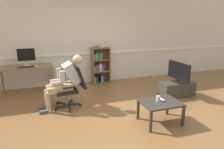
{
  "coord_description": "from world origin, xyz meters",
  "views": [
    {
      "loc": [
        -1.32,
        -3.63,
        2.02
      ],
      "look_at": [
        0.15,
        0.85,
        0.7
      ],
      "focal_mm": 33.05,
      "sensor_mm": 36.0,
      "label": 1
    }
  ],
  "objects_px": {
    "tv_screen": "(179,72)",
    "keyboard": "(26,67)",
    "imac_monitor": "(26,55)",
    "computer_mouse": "(36,66)",
    "bookshelf": "(100,65)",
    "tv_stand": "(177,89)",
    "spare_remote": "(162,99)",
    "coffee_table": "(160,104)",
    "radiator": "(64,75)",
    "computer_desk": "(26,70)",
    "person_seated": "(64,81)",
    "office_chair": "(72,85)",
    "drinking_glass": "(158,99)"
  },
  "relations": [
    {
      "from": "radiator",
      "to": "tv_screen",
      "type": "relative_size",
      "value": 0.98
    },
    {
      "from": "computer_mouse",
      "to": "drinking_glass",
      "type": "bearing_deg",
      "value": -46.75
    },
    {
      "from": "computer_desk",
      "to": "imac_monitor",
      "type": "bearing_deg",
      "value": 59.09
    },
    {
      "from": "keyboard",
      "to": "person_seated",
      "type": "relative_size",
      "value": 0.34
    },
    {
      "from": "computer_mouse",
      "to": "keyboard",
      "type": "bearing_deg",
      "value": -175.58
    },
    {
      "from": "coffee_table",
      "to": "computer_mouse",
      "type": "bearing_deg",
      "value": 133.14
    },
    {
      "from": "drinking_glass",
      "to": "spare_remote",
      "type": "relative_size",
      "value": 0.73
    },
    {
      "from": "computer_desk",
      "to": "spare_remote",
      "type": "bearing_deg",
      "value": -43.2
    },
    {
      "from": "tv_screen",
      "to": "keyboard",
      "type": "bearing_deg",
      "value": 65.08
    },
    {
      "from": "tv_screen",
      "to": "spare_remote",
      "type": "height_order",
      "value": "tv_screen"
    },
    {
      "from": "keyboard",
      "to": "person_seated",
      "type": "bearing_deg",
      "value": -52.56
    },
    {
      "from": "tv_screen",
      "to": "drinking_glass",
      "type": "distance_m",
      "value": 1.63
    },
    {
      "from": "keyboard",
      "to": "bookshelf",
      "type": "relative_size",
      "value": 0.34
    },
    {
      "from": "tv_screen",
      "to": "tv_stand",
      "type": "bearing_deg",
      "value": 90.0
    },
    {
      "from": "tv_stand",
      "to": "spare_remote",
      "type": "xyz_separation_m",
      "value": [
        -1.1,
        -1.04,
        0.26
      ]
    },
    {
      "from": "keyboard",
      "to": "radiator",
      "type": "relative_size",
      "value": 0.53
    },
    {
      "from": "bookshelf",
      "to": "radiator",
      "type": "xyz_separation_m",
      "value": [
        -1.11,
        0.1,
        -0.24
      ]
    },
    {
      "from": "computer_desk",
      "to": "office_chair",
      "type": "xyz_separation_m",
      "value": [
        1.05,
        -1.25,
        -0.12
      ]
    },
    {
      "from": "computer_mouse",
      "to": "drinking_glass",
      "type": "xyz_separation_m",
      "value": [
        2.26,
        -2.4,
        -0.28
      ]
    },
    {
      "from": "imac_monitor",
      "to": "radiator",
      "type": "xyz_separation_m",
      "value": [
        0.97,
        0.31,
        -0.71
      ]
    },
    {
      "from": "tv_stand",
      "to": "spare_remote",
      "type": "relative_size",
      "value": 5.92
    },
    {
      "from": "tv_screen",
      "to": "drinking_glass",
      "type": "xyz_separation_m",
      "value": [
        -1.21,
        -1.07,
        -0.16
      ]
    },
    {
      "from": "keyboard",
      "to": "person_seated",
      "type": "height_order",
      "value": "person_seated"
    },
    {
      "from": "keyboard",
      "to": "tv_stand",
      "type": "xyz_separation_m",
      "value": [
        3.73,
        -1.31,
        -0.58
      ]
    },
    {
      "from": "person_seated",
      "to": "coffee_table",
      "type": "xyz_separation_m",
      "value": [
        1.68,
        -1.29,
        -0.26
      ]
    },
    {
      "from": "tv_stand",
      "to": "spare_remote",
      "type": "bearing_deg",
      "value": -136.7
    },
    {
      "from": "tv_screen",
      "to": "drinking_glass",
      "type": "relative_size",
      "value": 7.11
    },
    {
      "from": "imac_monitor",
      "to": "coffee_table",
      "type": "bearing_deg",
      "value": -46.26
    },
    {
      "from": "spare_remote",
      "to": "coffee_table",
      "type": "bearing_deg",
      "value": -141.77
    },
    {
      "from": "coffee_table",
      "to": "drinking_glass",
      "type": "height_order",
      "value": "drinking_glass"
    },
    {
      "from": "radiator",
      "to": "computer_desk",
      "type": "bearing_deg",
      "value": -158.98
    },
    {
      "from": "office_chair",
      "to": "tv_screen",
      "type": "xyz_separation_m",
      "value": [
        2.7,
        -0.2,
        0.13
      ]
    },
    {
      "from": "radiator",
      "to": "person_seated",
      "type": "xyz_separation_m",
      "value": [
        -0.13,
        -1.66,
        0.33
      ]
    },
    {
      "from": "computer_desk",
      "to": "person_seated",
      "type": "bearing_deg",
      "value": -54.99
    },
    {
      "from": "radiator",
      "to": "person_seated",
      "type": "distance_m",
      "value": 1.7
    },
    {
      "from": "bookshelf",
      "to": "radiator",
      "type": "relative_size",
      "value": 1.58
    },
    {
      "from": "tv_screen",
      "to": "drinking_glass",
      "type": "height_order",
      "value": "tv_screen"
    },
    {
      "from": "imac_monitor",
      "to": "computer_mouse",
      "type": "xyz_separation_m",
      "value": [
        0.24,
        -0.2,
        -0.26
      ]
    },
    {
      "from": "bookshelf",
      "to": "tv_stand",
      "type": "bearing_deg",
      "value": -46.83
    },
    {
      "from": "bookshelf",
      "to": "coffee_table",
      "type": "height_order",
      "value": "bookshelf"
    },
    {
      "from": "computer_mouse",
      "to": "tv_stand",
      "type": "distance_m",
      "value": 3.76
    },
    {
      "from": "tv_screen",
      "to": "coffee_table",
      "type": "height_order",
      "value": "tv_screen"
    },
    {
      "from": "keyboard",
      "to": "spare_remote",
      "type": "xyz_separation_m",
      "value": [
        2.63,
        -2.35,
        -0.32
      ]
    },
    {
      "from": "radiator",
      "to": "imac_monitor",
      "type": "bearing_deg",
      "value": -162.11
    },
    {
      "from": "keyboard",
      "to": "coffee_table",
      "type": "relative_size",
      "value": 0.54
    },
    {
      "from": "office_chair",
      "to": "drinking_glass",
      "type": "xyz_separation_m",
      "value": [
        1.49,
        -1.27,
        -0.03
      ]
    },
    {
      "from": "keyboard",
      "to": "spare_remote",
      "type": "height_order",
      "value": "keyboard"
    },
    {
      "from": "coffee_table",
      "to": "drinking_glass",
      "type": "relative_size",
      "value": 6.85
    },
    {
      "from": "tv_screen",
      "to": "office_chair",
      "type": "bearing_deg",
      "value": 80.21
    },
    {
      "from": "computer_mouse",
      "to": "bookshelf",
      "type": "relative_size",
      "value": 0.08
    }
  ]
}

